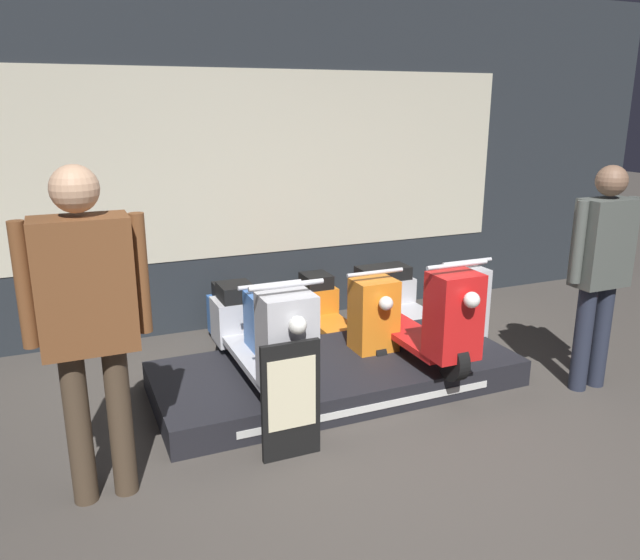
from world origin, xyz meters
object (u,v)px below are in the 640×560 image
(scooter_display_left, at_px, (260,334))
(scooter_backrow_1, at_px, (344,314))
(price_sign_board, at_px, (291,400))
(scooter_display_right, at_px, (412,312))
(scooter_backrow_0, at_px, (250,327))
(person_left_browsing, at_px, (87,307))
(person_right_browsing, at_px, (601,262))
(scooter_backrow_2, at_px, (428,302))

(scooter_display_left, relative_size, scooter_backrow_1, 1.00)
(scooter_display_left, bearing_deg, price_sign_board, -94.15)
(scooter_display_right, bearing_deg, scooter_backrow_1, 109.06)
(scooter_display_right, distance_m, scooter_backrow_1, 0.78)
(scooter_backrow_1, bearing_deg, scooter_display_left, -144.32)
(scooter_display_left, relative_size, scooter_display_right, 1.00)
(scooter_display_right, relative_size, scooter_backrow_0, 1.00)
(person_left_browsing, bearing_deg, scooter_display_right, 16.77)
(price_sign_board, bearing_deg, person_left_browsing, 178.09)
(person_right_browsing, bearing_deg, scooter_backrow_2, 110.48)
(scooter_display_left, distance_m, scooter_display_right, 1.23)
(scooter_display_left, bearing_deg, person_right_browsing, -16.73)
(scooter_display_right, bearing_deg, person_left_browsing, -163.23)
(person_right_browsing, xyz_separation_m, price_sign_board, (-2.43, -0.04, -0.60))
(scooter_display_right, relative_size, price_sign_board, 2.12)
(price_sign_board, bearing_deg, scooter_display_left, 85.85)
(scooter_backrow_2, height_order, person_left_browsing, person_left_browsing)
(scooter_backrow_2, xyz_separation_m, person_right_browsing, (0.53, -1.42, 0.66))
(scooter_backrow_0, xyz_separation_m, person_left_browsing, (-1.27, -1.42, 0.77))
(scooter_backrow_2, relative_size, price_sign_board, 2.12)
(scooter_display_right, xyz_separation_m, scooter_backrow_1, (-0.24, 0.71, -0.20))
(scooter_display_left, height_order, person_right_browsing, person_right_browsing)
(scooter_backrow_0, distance_m, person_right_browsing, 2.74)
(scooter_backrow_0, distance_m, person_left_browsing, 2.06)
(scooter_display_right, distance_m, person_right_browsing, 1.42)
(scooter_backrow_1, distance_m, scooter_backrow_2, 0.86)
(scooter_display_right, height_order, price_sign_board, scooter_display_right)
(scooter_backrow_0, distance_m, scooter_backrow_2, 1.71)
(scooter_display_left, height_order, scooter_backrow_0, scooter_display_left)
(scooter_display_left, bearing_deg, scooter_display_right, 0.00)
(person_right_browsing, bearing_deg, scooter_display_left, 163.27)
(scooter_backrow_1, distance_m, person_right_browsing, 2.09)
(scooter_backrow_0, xyz_separation_m, person_right_browsing, (2.25, -1.42, 0.66))
(person_right_browsing, bearing_deg, price_sign_board, -179.15)
(scooter_backrow_0, bearing_deg, scooter_display_right, -32.76)
(scooter_backrow_0, relative_size, scooter_backrow_1, 1.00)
(scooter_backrow_1, height_order, price_sign_board, scooter_backrow_1)
(scooter_display_left, xyz_separation_m, scooter_display_right, (1.23, 0.00, 0.00))
(scooter_backrow_1, distance_m, price_sign_board, 1.79)
(scooter_display_left, distance_m, price_sign_board, 0.77)
(scooter_backrow_2, bearing_deg, person_left_browsing, -154.49)
(scooter_backrow_2, bearing_deg, scooter_display_right, -130.80)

